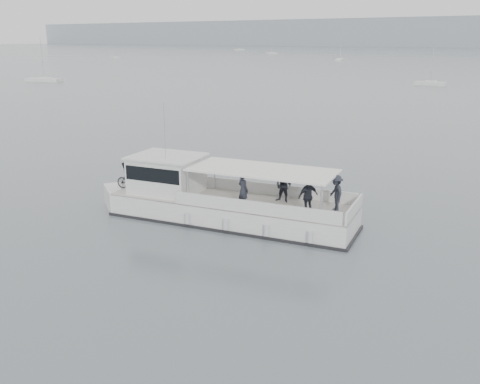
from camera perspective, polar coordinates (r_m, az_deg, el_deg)
The scene contains 3 objects.
ground at distance 27.29m, azimuth -10.63°, elevation -2.86°, with size 1400.00×1400.00×0.00m, color slate.
tour_boat at distance 26.71m, azimuth -3.26°, elevation -0.88°, with size 13.93×5.53×5.80m.
moored_fleet at distance 221.20m, azimuth 21.44°, elevation 12.89°, with size 407.90×336.01×9.46m.
Camera 1 is at (18.41, -18.14, 8.75)m, focal length 40.00 mm.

